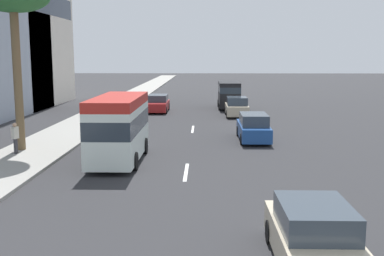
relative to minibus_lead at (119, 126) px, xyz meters
The scene contains 12 objects.
ground_plane 15.72m from the minibus_lead, 12.36° to the right, with size 198.00×198.00×0.00m, color #2D2D30.
sidewalk_right 16.12m from the minibus_lead, 17.86° to the left, with size 162.00×3.78×0.15m, color #9E9B93.
lane_stripe_mid 4.31m from the minibus_lead, 121.98° to the right, with size 3.20×0.16×0.01m, color silver.
lane_stripe_far 10.72m from the minibus_lead, 18.44° to the right, with size 3.20×0.16×0.01m, color silver.
minibus_lead is the anchor object (origin of this frame).
car_second 18.62m from the minibus_lead, 21.85° to the right, with size 4.12×1.89×1.66m.
car_third 9.32m from the minibus_lead, 50.50° to the right, with size 4.78×1.80×1.65m.
car_fourth 20.34m from the minibus_lead, ahead, with size 4.67×1.88×1.56m.
car_fifth 13.18m from the minibus_lead, 148.77° to the right, with size 4.17×1.88×1.61m.
van_sixth 24.14m from the minibus_lead, 15.76° to the right, with size 5.40×2.11×2.59m.
pedestrian_near_lamp 5.66m from the minibus_lead, 80.14° to the left, with size 0.38×0.33×1.60m.
palm_tree 8.60m from the minibus_lead, 70.57° to the left, with size 3.73×3.73×8.84m.
Camera 1 is at (-5.91, -0.79, 5.14)m, focal length 43.39 mm.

